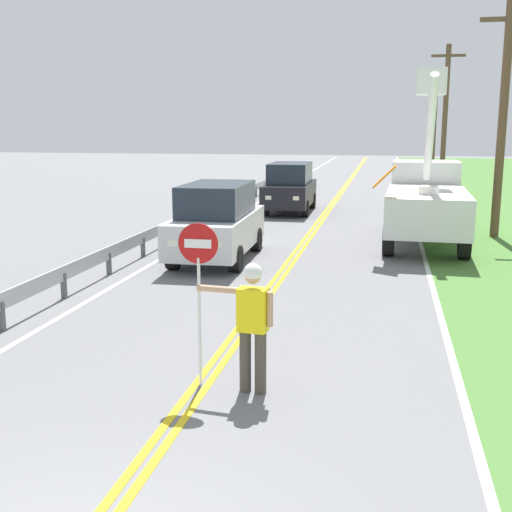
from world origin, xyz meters
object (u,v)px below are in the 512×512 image
Objects in this scene: utility_bucket_truck at (426,198)px; oncoming_suv_nearest at (217,222)px; utility_pole_mid at (445,116)px; flagger_worker at (252,319)px; stop_sign_paddle at (199,268)px; utility_pole_near at (503,116)px; utility_pole_far at (435,122)px; oncoming_suv_second at (290,187)px.

utility_bucket_truck is 1.48× the size of oncoming_suv_nearest.
flagger_worker is at bearing -99.23° from utility_pole_mid.
utility_pole_near is at bearing 66.51° from stop_sign_paddle.
stop_sign_paddle reaches higher than oncoming_suv_nearest.
oncoming_suv_nearest is 0.58× the size of utility_pole_mid.
utility_pole_far is (5.30, 45.54, 2.91)m from flagger_worker.
oncoming_suv_second is 27.79m from utility_pole_far.
utility_pole_mid is 16.41m from utility_pole_far.
utility_pole_far reaches higher than stop_sign_paddle.
utility_pole_far is at bearing 77.65° from oncoming_suv_nearest.
utility_bucket_truck is 0.86× the size of utility_pole_mid.
utility_pole_near is 15.10m from utility_pole_mid.
utility_pole_near is 0.94× the size of utility_pole_mid.
utility_pole_mid is at bearing 92.18° from utility_pole_near.
flagger_worker is 0.39× the size of oncoming_suv_nearest.
stop_sign_paddle is 0.31× the size of utility_pole_far.
stop_sign_paddle reaches higher than oncoming_suv_second.
oncoming_suv_nearest is at bearing -92.54° from oncoming_suv_second.
oncoming_suv_second is 0.61× the size of utility_pole_far.
utility_pole_near is 31.49m from utility_pole_far.
stop_sign_paddle is 45.93m from utility_pole_far.
flagger_worker is at bearing -103.19° from utility_bucket_truck.
utility_bucket_truck is at bearing -148.40° from utility_pole_near.
oncoming_suv_nearest is at bearing -102.35° from utility_pole_far.
utility_pole_near is at bearing -87.82° from utility_pole_mid.
stop_sign_paddle is at bearing -106.53° from utility_bucket_truck.
oncoming_suv_second is at bearing 94.73° from stop_sign_paddle.
oncoming_suv_nearest is (-2.79, 8.61, 0.01)m from flagger_worker.
oncoming_suv_nearest is at bearing -145.16° from utility_bucket_truck.
utility_bucket_truck is at bearing -50.34° from oncoming_suv_second.
utility_bucket_truck is at bearing -94.08° from utility_pole_far.
flagger_worker is 1.02m from stop_sign_paddle.
utility_pole_mid reaches higher than oncoming_suv_second.
utility_pole_near is (6.07, 13.98, 2.23)m from stop_sign_paddle.
utility_pole_mid is (1.78, 16.54, 2.76)m from utility_bucket_truck.
flagger_worker is at bearing -110.69° from utility_pole_near.
stop_sign_paddle is (-0.77, 0.08, 0.66)m from flagger_worker.
stop_sign_paddle is at bearing 174.28° from flagger_worker.
utility_pole_mid is (-0.57, 15.09, 0.23)m from utility_pole_near.
utility_pole_far is at bearing 73.98° from oncoming_suv_second.
stop_sign_paddle is at bearing -100.72° from utility_pole_mid.
flagger_worker is 45.94m from utility_pole_far.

